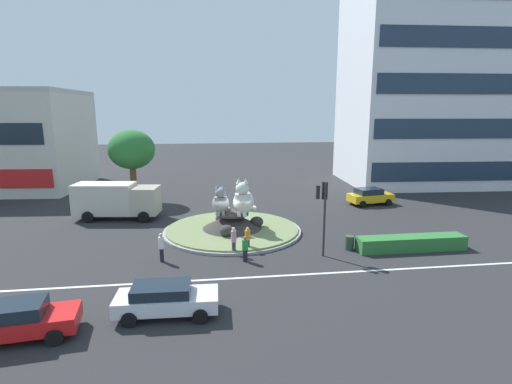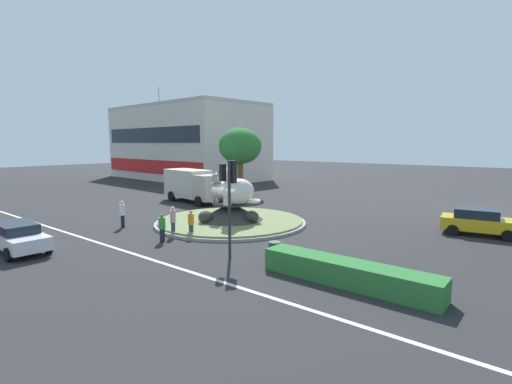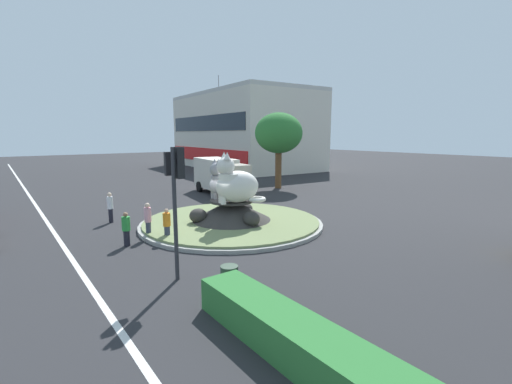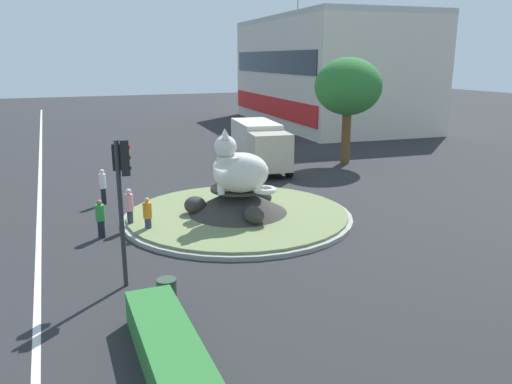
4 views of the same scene
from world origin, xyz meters
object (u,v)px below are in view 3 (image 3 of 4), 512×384
at_px(cat_statue_grey, 223,183).
at_px(delivery_box_truck, 220,175).
at_px(pedestrian_orange_shirt, 167,224).
at_px(pedestrian_pink_shirt, 148,219).
at_px(pedestrian_green_shirt, 126,228).
at_px(litter_bin, 229,280).
at_px(cat_statue_white, 235,184).
at_px(broadleaf_tree_behind_island, 279,134).
at_px(pedestrian_white_shirt, 110,207).
at_px(shophouse_block, 242,131).
at_px(traffic_light_mast, 176,183).

distance_m(cat_statue_grey, delivery_box_truck, 9.57).
relative_size(pedestrian_orange_shirt, pedestrian_pink_shirt, 0.89).
xyz_separation_m(pedestrian_green_shirt, litter_bin, (6.79, 1.10, -0.36)).
bearing_deg(cat_statue_white, litter_bin, 69.08).
distance_m(cat_statue_grey, pedestrian_orange_shirt, 4.55).
bearing_deg(litter_bin, delivery_box_truck, 149.53).
xyz_separation_m(broadleaf_tree_behind_island, pedestrian_white_shirt, (4.17, -16.08, -4.09)).
relative_size(cat_statue_grey, cat_statue_white, 0.81).
height_order(cat_statue_grey, broadleaf_tree_behind_island, broadleaf_tree_behind_island).
relative_size(pedestrian_green_shirt, pedestrian_pink_shirt, 0.89).
bearing_deg(delivery_box_truck, shophouse_block, 148.45).
xyz_separation_m(shophouse_block, litter_bin, (35.16, -25.04, -5.02)).
bearing_deg(broadleaf_tree_behind_island, cat_statue_white, -49.54).
xyz_separation_m(shophouse_block, broadleaf_tree_behind_island, (19.36, -9.47, -0.45)).
bearing_deg(broadleaf_tree_behind_island, litter_bin, -44.59).
relative_size(cat_statue_grey, litter_bin, 2.48).
bearing_deg(pedestrian_pink_shirt, pedestrian_orange_shirt, 84.55).
bearing_deg(cat_statue_grey, cat_statue_white, 81.99).
relative_size(traffic_light_mast, pedestrian_orange_shirt, 2.96).
height_order(broadleaf_tree_behind_island, pedestrian_pink_shirt, broadleaf_tree_behind_island).
xyz_separation_m(cat_statue_grey, pedestrian_white_shirt, (-3.71, -5.23, -1.29)).
xyz_separation_m(traffic_light_mast, broadleaf_tree_behind_island, (-13.74, 16.33, 1.68)).
xyz_separation_m(cat_statue_white, shophouse_block, (-28.85, 20.59, 3.09)).
height_order(traffic_light_mast, delivery_box_truck, traffic_light_mast).
bearing_deg(pedestrian_pink_shirt, litter_bin, 52.30).
bearing_deg(traffic_light_mast, cat_statue_white, 44.58).
height_order(shophouse_block, delivery_box_truck, shophouse_block).
bearing_deg(pedestrian_white_shirt, pedestrian_pink_shirt, 116.96).
distance_m(cat_statue_white, pedestrian_pink_shirt, 4.70).
bearing_deg(cat_statue_grey, pedestrian_orange_shirt, 21.87).
bearing_deg(pedestrian_green_shirt, pedestrian_orange_shirt, 24.41).
distance_m(shophouse_block, delivery_box_truck, 24.81).
distance_m(pedestrian_pink_shirt, litter_bin, 7.38).
relative_size(pedestrian_white_shirt, pedestrian_green_shirt, 1.12).
bearing_deg(pedestrian_orange_shirt, pedestrian_white_shirt, -16.27).
bearing_deg(pedestrian_orange_shirt, litter_bin, 145.05).
height_order(cat_statue_grey, delivery_box_truck, cat_statue_grey).
height_order(traffic_light_mast, broadleaf_tree_behind_island, broadleaf_tree_behind_island).
xyz_separation_m(traffic_light_mast, shophouse_block, (-33.10, 25.80, 2.12)).
relative_size(traffic_light_mast, broadleaf_tree_behind_island, 0.66).
relative_size(shophouse_block, litter_bin, 27.86).
bearing_deg(cat_statue_white, pedestrian_green_shirt, 9.34).
relative_size(shophouse_block, pedestrian_white_shirt, 14.47).
relative_size(delivery_box_truck, litter_bin, 7.70).
distance_m(traffic_light_mast, litter_bin, 3.64).
height_order(cat_statue_grey, pedestrian_green_shirt, cat_statue_grey).
distance_m(pedestrian_green_shirt, delivery_box_truck, 14.21).
bearing_deg(shophouse_block, pedestrian_white_shirt, -43.40).
height_order(pedestrian_white_shirt, pedestrian_orange_shirt, pedestrian_white_shirt).
bearing_deg(pedestrian_white_shirt, pedestrian_green_shirt, 101.78).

